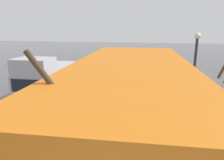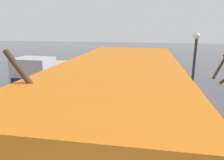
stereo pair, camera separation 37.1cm
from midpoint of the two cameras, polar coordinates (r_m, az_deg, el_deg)
name	(u,v)px [view 2 (the right image)]	position (r m, az deg, el deg)	size (l,w,h in m)	color
ground_plane	(119,93)	(13.39, 2.65, -3.59)	(90.00, 90.00, 0.00)	#4C4C51
slush_patch_near_cluster	(136,85)	(15.38, 7.33, -1.31)	(1.88, 1.88, 0.01)	#ADAFB5
slush_patch_under_van	(115,124)	(9.28, 1.88, -11.96)	(1.66, 1.66, 0.01)	silver
cargo_van_parked_right	(51,78)	(12.84, -15.61, 0.57)	(2.21, 5.35, 2.60)	#B7BABF
box_truck_background	(116,139)	(4.34, 3.56, -15.69)	(2.89, 8.32, 3.38)	orange
shopping_cart_vendor	(120,86)	(12.95, 3.01, -1.59)	(0.66, 0.89, 1.04)	red
hand_dolly_boxes	(108,80)	(13.50, -0.30, -0.02)	(0.60, 0.77, 1.40)	#515156
pedestrian_pink_side	(100,66)	(13.89, -2.47, 3.75)	(1.04, 1.04, 2.15)	black
pedestrian_black_side	(140,67)	(13.67, 8.48, 3.43)	(1.04, 1.04, 2.15)	black
street_lamp	(194,66)	(10.33, 22.39, 3.53)	(0.28, 0.28, 3.86)	#2D2D33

